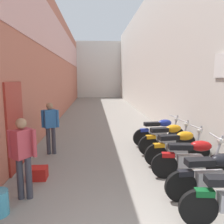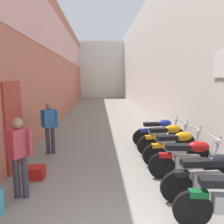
# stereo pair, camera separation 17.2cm
# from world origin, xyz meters

# --- Properties ---
(ground_plane) EXTENTS (40.22, 40.22, 0.00)m
(ground_plane) POSITION_xyz_m (0.00, 10.11, 0.00)
(ground_plane) COLOR gray
(building_left) EXTENTS (0.45, 24.22, 6.28)m
(building_left) POSITION_xyz_m (-2.76, 12.07, 3.17)
(building_left) COLOR #B76651
(building_left) RESTS_ON ground
(building_right) EXTENTS (0.45, 24.22, 7.08)m
(building_right) POSITION_xyz_m (2.77, 12.11, 3.54)
(building_right) COLOR beige
(building_right) RESTS_ON ground
(building_far_end) EXTENTS (8.14, 2.00, 6.51)m
(building_far_end) POSITION_xyz_m (0.00, 25.22, 3.26)
(building_far_end) COLOR silver
(building_far_end) RESTS_ON ground
(motorcycle_second) EXTENTS (1.85, 0.58, 1.04)m
(motorcycle_second) POSITION_xyz_m (1.63, 1.61, 0.50)
(motorcycle_second) COLOR black
(motorcycle_second) RESTS_ON ground
(motorcycle_third) EXTENTS (1.85, 0.58, 1.04)m
(motorcycle_third) POSITION_xyz_m (1.63, 2.50, 0.50)
(motorcycle_third) COLOR black
(motorcycle_third) RESTS_ON ground
(motorcycle_fourth) EXTENTS (1.85, 0.58, 1.04)m
(motorcycle_fourth) POSITION_xyz_m (1.63, 3.35, 0.50)
(motorcycle_fourth) COLOR black
(motorcycle_fourth) RESTS_ON ground
(motorcycle_fifth) EXTENTS (1.85, 0.58, 1.04)m
(motorcycle_fifth) POSITION_xyz_m (1.63, 4.20, 0.50)
(motorcycle_fifth) COLOR black
(motorcycle_fifth) RESTS_ON ground
(motorcycle_sixth) EXTENTS (1.85, 0.58, 1.04)m
(motorcycle_sixth) POSITION_xyz_m (1.63, 5.05, 0.50)
(motorcycle_sixth) COLOR black
(motorcycle_sixth) RESTS_ON ground
(pedestrian_by_doorway) EXTENTS (0.52, 0.39, 1.57)m
(pedestrian_by_doorway) POSITION_xyz_m (-1.93, 1.93, 0.92)
(pedestrian_by_doorway) COLOR #383842
(pedestrian_by_doorway) RESTS_ON ground
(pedestrian_mid_alley) EXTENTS (0.52, 0.33, 1.57)m
(pedestrian_mid_alley) POSITION_xyz_m (-1.91, 4.47, 0.92)
(pedestrian_mid_alley) COLOR #383842
(pedestrian_mid_alley) RESTS_ON ground
(plastic_crate) EXTENTS (0.44, 0.32, 0.28)m
(plastic_crate) POSITION_xyz_m (-1.90, 2.75, 0.14)
(plastic_crate) COLOR red
(plastic_crate) RESTS_ON ground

